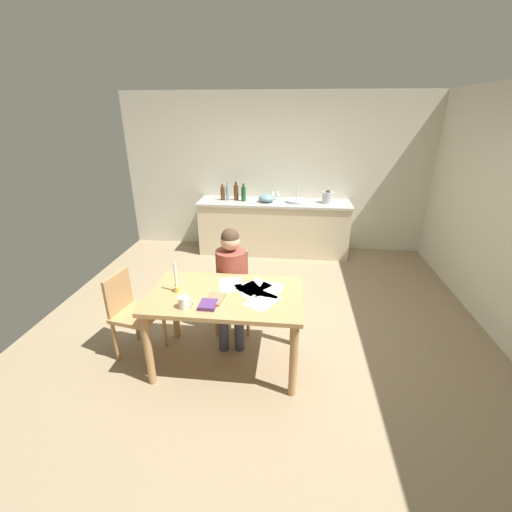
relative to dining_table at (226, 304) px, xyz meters
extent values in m
cube|color=#937F60|center=(0.26, 0.68, -0.68)|extent=(5.20, 5.20, 0.04)
cube|color=beige|center=(0.26, 3.28, 0.64)|extent=(5.20, 0.12, 2.60)
cube|color=beige|center=(0.26, 2.92, -0.23)|extent=(2.49, 0.60, 0.86)
cube|color=#B7B2A8|center=(0.26, 2.92, 0.22)|extent=(2.53, 0.64, 0.04)
cube|color=tan|center=(0.00, 0.00, 0.09)|extent=(1.39, 0.82, 0.04)
cylinder|color=tan|center=(-0.63, -0.35, -0.29)|extent=(0.07, 0.07, 0.73)
cylinder|color=tan|center=(0.63, -0.35, -0.29)|extent=(0.07, 0.07, 0.73)
cylinder|color=tan|center=(-0.63, 0.35, -0.29)|extent=(0.07, 0.07, 0.73)
cylinder|color=tan|center=(0.63, 0.35, -0.29)|extent=(0.07, 0.07, 0.73)
cube|color=tan|center=(-0.05, 0.59, -0.20)|extent=(0.45, 0.45, 0.04)
cube|color=tan|center=(-0.08, 0.77, 0.01)|extent=(0.36, 0.08, 0.40)
cylinder|color=tan|center=(-0.20, 0.40, -0.43)|extent=(0.04, 0.04, 0.44)
cylinder|color=tan|center=(0.14, 0.45, -0.43)|extent=(0.04, 0.04, 0.44)
cylinder|color=tan|center=(-0.25, 0.74, -0.43)|extent=(0.04, 0.04, 0.44)
cylinder|color=tan|center=(0.09, 0.79, -0.43)|extent=(0.04, 0.04, 0.44)
cylinder|color=brown|center=(-0.05, 0.57, 0.04)|extent=(0.36, 0.36, 0.50)
sphere|color=#D8AD8C|center=(-0.05, 0.57, 0.40)|extent=(0.20, 0.20, 0.20)
sphere|color=#473323|center=(-0.05, 0.57, 0.44)|extent=(0.19, 0.19, 0.19)
cylinder|color=#383847|center=(-0.10, 0.37, -0.21)|extent=(0.18, 0.39, 0.13)
cylinder|color=#383847|center=(-0.08, 0.18, -0.43)|extent=(0.10, 0.10, 0.45)
cylinder|color=#383847|center=(0.05, 0.40, -0.21)|extent=(0.18, 0.39, 0.13)
cylinder|color=#383847|center=(0.08, 0.21, -0.43)|extent=(0.10, 0.10, 0.45)
cube|color=tan|center=(-0.89, 0.04, -0.20)|extent=(0.46, 0.46, 0.04)
cube|color=tan|center=(-1.07, 0.07, 0.01)|extent=(0.09, 0.36, 0.40)
cylinder|color=tan|center=(-0.76, -0.16, -0.43)|extent=(0.04, 0.04, 0.45)
cylinder|color=tan|center=(-0.70, 0.18, -0.43)|extent=(0.04, 0.04, 0.45)
cylinder|color=tan|center=(-1.09, -0.10, -0.43)|extent=(0.04, 0.04, 0.45)
cylinder|color=tan|center=(-1.03, 0.24, -0.43)|extent=(0.04, 0.04, 0.45)
cylinder|color=white|center=(-0.30, -0.27, 0.16)|extent=(0.09, 0.09, 0.10)
torus|color=white|center=(-0.25, -0.27, 0.16)|extent=(0.07, 0.01, 0.07)
cylinder|color=gold|center=(-0.45, 0.00, 0.14)|extent=(0.06, 0.06, 0.05)
cylinder|color=white|center=(-0.45, 0.00, 0.28)|extent=(0.02, 0.02, 0.24)
cube|color=#512E66|center=(-0.11, -0.23, 0.13)|extent=(0.14, 0.17, 0.03)
cube|color=#AA704C|center=(-0.07, -0.12, 0.12)|extent=(0.17, 0.22, 0.02)
cube|color=white|center=(0.40, 0.12, 0.11)|extent=(0.27, 0.33, 0.00)
cube|color=white|center=(0.01, 0.17, 0.11)|extent=(0.27, 0.34, 0.00)
cube|color=white|center=(0.24, 0.15, 0.11)|extent=(0.35, 0.36, 0.00)
cube|color=white|center=(0.21, 0.10, 0.11)|extent=(0.33, 0.36, 0.00)
cube|color=white|center=(0.35, -0.09, 0.11)|extent=(0.34, 0.36, 0.00)
cylinder|color=#B2B7BC|center=(0.63, 2.92, 0.26)|extent=(0.36, 0.36, 0.04)
cylinder|color=silver|center=(0.63, 3.08, 0.36)|extent=(0.02, 0.02, 0.24)
cylinder|color=#593319|center=(-0.61, 2.94, 0.35)|extent=(0.07, 0.07, 0.21)
cylinder|color=#593319|center=(-0.61, 2.94, 0.48)|extent=(0.03, 0.03, 0.05)
cylinder|color=#8C999E|center=(-0.52, 2.92, 0.36)|extent=(0.07, 0.07, 0.24)
cylinder|color=#8C999E|center=(-0.52, 2.92, 0.52)|extent=(0.03, 0.03, 0.06)
cylinder|color=#593319|center=(-0.38, 2.94, 0.37)|extent=(0.08, 0.08, 0.25)
cylinder|color=#593319|center=(-0.38, 2.94, 0.52)|extent=(0.04, 0.04, 0.06)
cylinder|color=#194C23|center=(-0.25, 2.90, 0.36)|extent=(0.07, 0.07, 0.23)
cylinder|color=#194C23|center=(-0.25, 2.90, 0.51)|extent=(0.03, 0.03, 0.06)
ellipsoid|color=#668C99|center=(0.13, 2.88, 0.30)|extent=(0.27, 0.27, 0.12)
cylinder|color=#B7BABF|center=(1.13, 2.92, 0.33)|extent=(0.18, 0.18, 0.18)
cone|color=#262628|center=(1.13, 2.92, 0.44)|extent=(0.11, 0.11, 0.04)
cylinder|color=silver|center=(0.31, 3.07, 0.25)|extent=(0.06, 0.06, 0.00)
cylinder|color=silver|center=(0.31, 3.07, 0.28)|extent=(0.01, 0.01, 0.07)
cone|color=silver|center=(0.31, 3.07, 0.36)|extent=(0.07, 0.07, 0.08)
cylinder|color=silver|center=(0.22, 3.07, 0.25)|extent=(0.06, 0.06, 0.00)
cylinder|color=silver|center=(0.22, 3.07, 0.28)|extent=(0.01, 0.01, 0.07)
cone|color=silver|center=(0.22, 3.07, 0.36)|extent=(0.07, 0.07, 0.08)
camera|label=1|loc=(0.57, -2.64, 1.63)|focal=23.86mm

